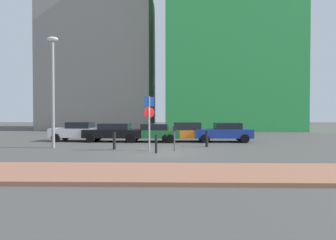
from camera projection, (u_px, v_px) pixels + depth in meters
ground_plane at (163, 152)px, 15.31m from camera, size 120.00×120.00×0.00m
sidewalk_brick at (156, 173)px, 9.49m from camera, size 40.00×3.22×0.14m
parked_car_white at (78, 131)px, 21.64m from camera, size 4.07×2.06×1.50m
parked_car_black at (114, 132)px, 21.18m from camera, size 4.58×2.10×1.41m
parked_car_green at (152, 132)px, 21.03m from camera, size 4.47×2.15×1.38m
parked_car_orange at (185, 132)px, 21.17m from camera, size 4.45×2.29×1.50m
parked_car_blue at (224, 132)px, 21.00m from camera, size 4.32×2.04×1.46m
parking_sign_post at (149, 117)px, 15.71m from camera, size 0.59×0.18×3.14m
parking_meter at (174, 135)px, 15.69m from camera, size 0.18×0.14×1.44m
street_lamp at (53, 83)px, 17.07m from camera, size 0.70×0.36×6.94m
traffic_bollard_near at (156, 144)px, 14.83m from camera, size 0.13×0.13×1.00m
traffic_bollard_mid at (207, 139)px, 17.70m from camera, size 0.18×0.18×1.06m
traffic_bollard_far at (114, 141)px, 16.44m from camera, size 0.18×0.18×1.05m
building_colorful_midrise at (227, 38)px, 39.05m from camera, size 17.21×13.02×26.01m
building_under_construction at (103, 63)px, 41.46m from camera, size 15.00×12.78×19.86m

